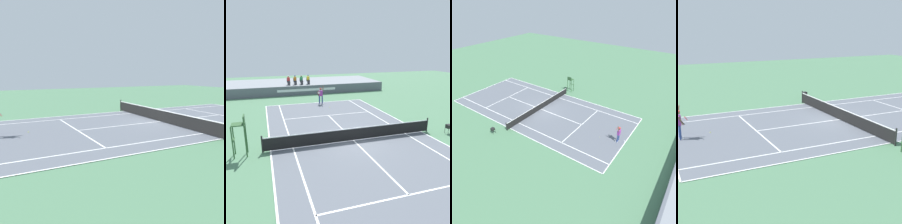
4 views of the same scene
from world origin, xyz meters
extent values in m
plane|color=#4C7A56|center=(0.00, 0.00, 0.00)|extent=(80.00, 80.00, 0.00)
cube|color=slate|center=(0.00, 0.00, 0.01)|extent=(10.98, 23.78, 0.02)
cube|color=white|center=(-5.49, 0.00, 0.02)|extent=(0.10, 23.78, 0.01)
cube|color=white|center=(5.49, 0.00, 0.02)|extent=(0.10, 23.78, 0.01)
cube|color=white|center=(-4.11, 0.00, 0.02)|extent=(0.10, 23.78, 0.01)
cube|color=white|center=(4.11, 0.00, 0.02)|extent=(0.10, 23.78, 0.01)
cube|color=white|center=(0.00, 6.40, 0.02)|extent=(8.22, 0.10, 0.01)
cube|color=white|center=(0.00, 0.00, 0.02)|extent=(0.10, 12.80, 0.01)
cylinder|color=black|center=(-5.94, 0.00, 0.54)|extent=(0.10, 0.10, 1.07)
cylinder|color=black|center=(5.94, 0.00, 0.54)|extent=(0.10, 0.10, 1.07)
cube|color=black|center=(0.00, 0.00, 0.48)|extent=(11.78, 0.02, 0.84)
cube|color=white|center=(0.00, 0.00, 0.90)|extent=(11.78, 0.03, 0.06)
cylinder|color=navy|center=(0.63, 11.15, 0.46)|extent=(0.15, 0.15, 0.92)
cylinder|color=navy|center=(0.31, 11.16, 0.46)|extent=(0.15, 0.15, 0.92)
cube|color=white|center=(0.63, 11.09, 0.05)|extent=(0.13, 0.28, 0.10)
cube|color=white|center=(0.31, 11.10, 0.05)|extent=(0.13, 0.28, 0.10)
cube|color=purple|center=(0.47, 11.15, 1.22)|extent=(0.41, 0.26, 0.60)
sphere|color=brown|center=(0.47, 11.15, 1.69)|extent=(0.22, 0.22, 0.22)
cylinder|color=red|center=(0.47, 11.15, 1.78)|extent=(0.21, 0.21, 0.06)
cylinder|color=brown|center=(0.73, 11.11, 1.78)|extent=(0.10, 0.22, 0.61)
cylinder|color=brown|center=(0.20, 11.06, 1.24)|extent=(0.10, 0.33, 0.56)
cylinder|color=black|center=(0.16, 10.94, 1.11)|extent=(0.04, 0.19, 0.25)
torus|color=red|center=(0.16, 10.76, 1.37)|extent=(0.31, 0.21, 0.26)
cylinder|color=silver|center=(0.16, 10.76, 1.37)|extent=(0.28, 0.17, 0.22)
sphere|color=#D1E533|center=(0.94, 9.24, 0.03)|extent=(0.07, 0.07, 0.07)
cube|color=black|center=(7.18, -0.88, 0.56)|extent=(0.36, 0.36, 0.28)
cylinder|color=black|center=(7.01, -1.05, 0.21)|extent=(0.02, 0.02, 0.42)
cylinder|color=black|center=(7.35, -1.05, 0.21)|extent=(0.02, 0.02, 0.42)
cylinder|color=black|center=(7.01, -0.71, 0.21)|extent=(0.02, 0.02, 0.42)
cylinder|color=black|center=(7.35, -0.71, 0.21)|extent=(0.02, 0.02, 0.42)
ellipsoid|color=#D1E533|center=(7.18, -0.88, 0.64)|extent=(0.30, 0.30, 0.12)
camera|label=1|loc=(-14.52, 11.37, 3.64)|focal=39.78mm
camera|label=2|loc=(-5.59, -13.67, 6.15)|focal=37.13mm
camera|label=3|loc=(17.90, 16.50, 14.09)|focal=33.18mm
camera|label=4|loc=(-19.76, 13.12, 6.86)|focal=53.23mm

